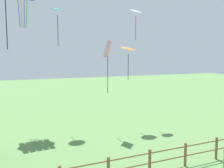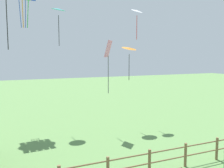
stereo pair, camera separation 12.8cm
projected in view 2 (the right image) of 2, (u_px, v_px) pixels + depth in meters
name	position (u px, v px, depth m)	size (l,w,h in m)	color
wooden_fence	(129.00, 164.00, 11.47)	(15.25, 0.14, 1.24)	brown
kite_pink_diamond	(108.00, 55.00, 17.99)	(0.86, 0.91, 3.83)	pink
kite_white_delta	(137.00, 12.00, 20.95)	(1.24, 1.21, 2.63)	white
kite_orange_delta	(129.00, 49.00, 19.45)	(1.49, 1.48, 2.72)	orange
kite_yellow_diamond	(6.00, 6.00, 14.08)	(0.66, 0.73, 3.56)	yellow
kite_cyan_delta	(58.00, 10.00, 19.37)	(1.61, 1.61, 2.97)	#2DB2C6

